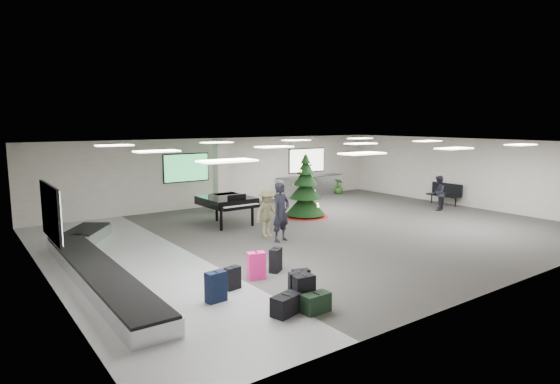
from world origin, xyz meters
TOP-DOWN VIEW (x-y plane):
  - ground at (0.00, 0.00)m, footprint 18.00×18.00m
  - room_envelope at (-0.38, 0.67)m, footprint 18.02×14.02m
  - baggage_carousel at (-7.84, -0.08)m, footprint 2.28×9.71m
  - service_counter at (5.00, 6.65)m, footprint 4.05×0.65m
  - suitcase_0 at (-4.81, -5.13)m, footprint 0.48×0.31m
  - suitcase_1 at (-4.69, -4.78)m, footprint 0.47×0.36m
  - pink_suitcase at (-4.66, -3.01)m, footprint 0.49×0.35m
  - suitcase_3 at (-3.91, -2.80)m, footprint 0.48×0.43m
  - navy_suitcase at (-6.20, -3.76)m, footprint 0.47×0.30m
  - green_duffel at (-4.78, -5.51)m, footprint 0.63×0.33m
  - suitcase_7 at (-4.36, -4.46)m, footprint 0.44×0.31m
  - suitcase_8 at (-5.51, -3.30)m, footprint 0.40×0.27m
  - black_duffel at (-5.36, -5.24)m, footprint 0.72×0.51m
  - christmas_tree at (1.32, 2.48)m, footprint 1.97×1.97m
  - grand_piano at (-2.13, 2.97)m, footprint 1.78×2.25m
  - bench at (8.61, 0.81)m, footprint 0.60×1.65m
  - traveler_a at (-1.90, -0.26)m, footprint 0.81×0.63m
  - traveler_b at (-1.92, 0.53)m, footprint 1.17×0.81m
  - traveler_bench at (7.07, 0.10)m, footprint 0.95×0.87m
  - potted_plant_left at (2.44, 6.02)m, footprint 0.59×0.52m
  - potted_plant_right at (6.75, 6.28)m, footprint 0.60×0.60m

SIDE VIEW (x-z plane):
  - ground at x=0.00m, z-range 0.00..0.00m
  - green_duffel at x=-4.78m, z-range -0.01..0.42m
  - black_duffel at x=-5.36m, z-range -0.01..0.43m
  - baggage_carousel at x=-7.84m, z-range 0.00..0.43m
  - suitcase_8 at x=-5.51m, z-range -0.01..0.56m
  - suitcase_7 at x=-4.36m, z-range -0.01..0.59m
  - suitcase_3 at x=-3.91m, z-range -0.01..0.64m
  - suitcase_1 at x=-4.69m, z-range -0.01..0.66m
  - navy_suitcase at x=-6.20m, z-range -0.01..0.70m
  - pink_suitcase at x=-4.66m, z-range -0.01..0.71m
  - suitcase_0 at x=-4.81m, z-range -0.01..0.72m
  - potted_plant_right at x=6.75m, z-range 0.00..0.84m
  - potted_plant_left at x=2.44m, z-range 0.00..0.89m
  - service_counter at x=5.00m, z-range 0.01..1.09m
  - bench at x=8.61m, z-range 0.07..1.10m
  - traveler_bench at x=7.07m, z-range 0.00..1.57m
  - traveler_b at x=-1.92m, z-range 0.00..1.67m
  - grand_piano at x=-2.13m, z-range 0.27..1.55m
  - christmas_tree at x=1.32m, z-range -0.44..2.36m
  - traveler_a at x=-1.90m, z-range 0.00..1.98m
  - room_envelope at x=-0.38m, z-range 0.73..3.94m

